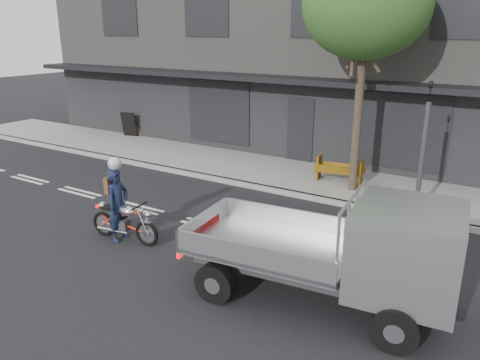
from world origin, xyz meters
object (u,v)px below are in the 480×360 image
Objects in this scene: traffic_light_pole at (422,156)px; flatbed_ute at (378,250)px; motorcycle at (124,220)px; sandwich_board at (129,124)px; rider at (118,205)px; street_tree at (366,5)px; construction_barrier at (337,171)px.

flatbed_ute is at bearing -85.75° from traffic_light_pole.
motorcycle is 5.81m from flatbed_ute.
sandwich_board is at bearing 144.43° from flatbed_ute.
motorcycle is 0.38m from rider.
traffic_light_pole is at bearing 37.53° from motorcycle.
traffic_light_pole reaches higher than sandwich_board.
sandwich_board is (-10.79, 1.76, -4.59)m from street_tree.
flatbed_ute reaches higher than construction_barrier.
sandwich_board is at bearing 37.96° from rider.
rider is (-5.55, -5.04, -0.80)m from traffic_light_pole.
motorcycle is 1.75× the size of sandwich_board.
traffic_light_pole is 13.09m from sandwich_board.
traffic_light_pole is at bearing -23.03° from street_tree.
motorcycle is 0.39× the size of flatbed_ute.
flatbed_ute is 15.18m from sandwich_board.
motorcycle is 1.11× the size of rider.
construction_barrier is at bearing 158.49° from street_tree.
construction_barrier reaches higher than motorcycle.
flatbed_ute is (0.37, -4.94, -0.44)m from traffic_light_pole.
construction_barrier is (-2.58, 1.08, -1.10)m from traffic_light_pole.
street_tree reaches higher than rider.
motorcycle is (-3.40, -5.89, -4.78)m from street_tree.
motorcycle is at bearing 175.25° from flatbed_ute.
street_tree reaches higher than sandwich_board.
rider is at bearing -58.94° from sandwich_board.
street_tree is 1.42× the size of flatbed_ute.
traffic_light_pole reaches higher than flatbed_ute.
rider is at bearing 175.22° from flatbed_ute.
flatbed_ute is (5.92, 0.10, 0.37)m from rider.
sandwich_board is (-13.16, 7.55, -0.53)m from flatbed_ute.
sandwich_board is (-12.79, 2.61, -0.97)m from traffic_light_pole.
street_tree is at bearing -21.66° from sandwich_board.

